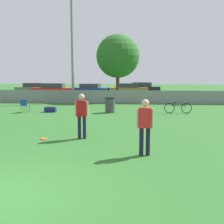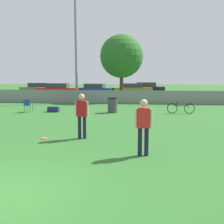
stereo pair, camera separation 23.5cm
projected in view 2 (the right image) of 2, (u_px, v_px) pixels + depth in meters
The scene contains 15 objects.
fence_backline at pixel (106, 97), 23.40m from camera, with size 23.42×0.07×1.21m.
light_pole at pixel (76, 33), 23.44m from camera, with size 0.90×0.36×10.14m.
tree_near_pole at pixel (122, 56), 25.40m from camera, with size 3.92×3.92×6.00m.
player_defender_red at pixel (143, 123), 8.44m from camera, with size 0.52×0.23×1.73m.
player_thrower_red at pixel (82, 113), 10.69m from camera, with size 0.52×0.25×1.73m.
frisbee_disc at pixel (44, 138), 10.78m from camera, with size 0.28×0.28×0.03m.
folding_chair_sideline at pixel (28, 105), 18.07m from camera, with size 0.47×0.47×0.82m.
bicycle_sideline at pixel (181, 108), 17.48m from camera, with size 1.70×0.44×0.70m.
trash_bin at pixel (113, 105), 17.89m from camera, with size 0.64×0.64×0.98m.
gear_bag_sideline at pixel (53, 109), 18.26m from camera, with size 0.72×0.39×0.35m.
parked_car_olive at pixel (38, 88), 34.52m from camera, with size 4.30×2.06×1.34m.
parked_car_red at pixel (58, 89), 31.62m from camera, with size 4.57×1.89×1.40m.
parked_car_blue at pixel (95, 89), 32.96m from camera, with size 4.44×2.25×1.31m.
parked_car_tan at pixel (132, 89), 33.02m from camera, with size 4.73×2.46×1.34m.
parked_car_dark at pixel (147, 88), 34.44m from camera, with size 4.50×1.92×1.41m.
Camera 2 is at (2.89, -5.18, 2.49)m, focal length 45.00 mm.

